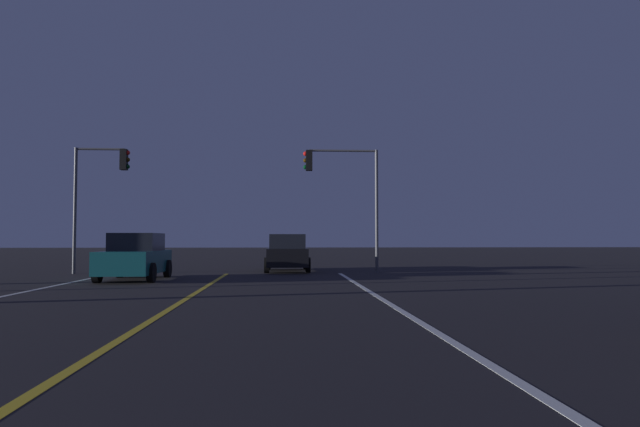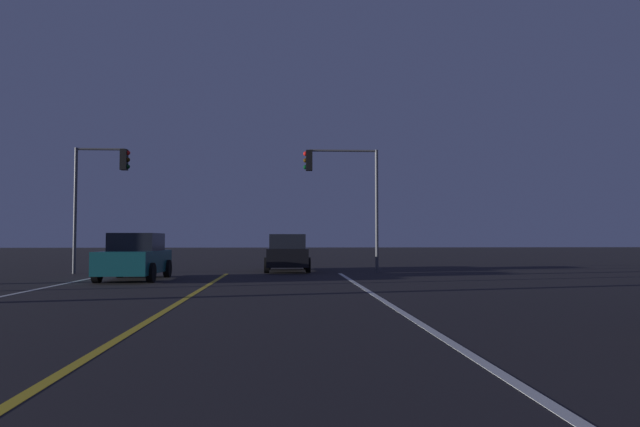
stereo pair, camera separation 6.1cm
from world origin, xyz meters
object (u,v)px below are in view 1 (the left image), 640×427
traffic_light_near_right (342,181)px  car_oncoming (135,257)px  traffic_light_near_left (101,181)px  car_ahead_far (287,253)px

traffic_light_near_right → car_oncoming: bearing=25.9°
traffic_light_near_right → traffic_light_near_left: 10.44m
car_ahead_far → traffic_light_near_left: size_ratio=0.79×
car_ahead_far → car_oncoming: bearing=132.9°
car_oncoming → traffic_light_near_left: bearing=-147.1°
car_oncoming → car_ahead_far: 7.58m
car_ahead_far → traffic_light_near_right: (2.39, -1.31, 3.24)m
traffic_light_near_right → traffic_light_near_left: traffic_light_near_right is taller
traffic_light_near_right → car_ahead_far: bearing=-28.7°
car_oncoming → traffic_light_near_right: size_ratio=0.79×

